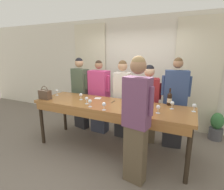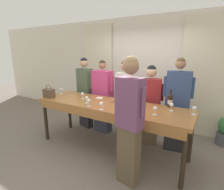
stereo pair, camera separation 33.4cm
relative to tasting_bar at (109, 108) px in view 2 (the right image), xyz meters
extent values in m
plane|color=#70665B|center=(0.00, 0.02, -0.88)|extent=(18.00, 18.00, 0.00)
cube|color=silver|center=(0.00, 1.73, 0.52)|extent=(12.00, 0.06, 2.80)
cube|color=beige|center=(-1.44, 1.66, 0.46)|extent=(1.01, 0.03, 2.69)
cube|color=beige|center=(1.44, 1.66, 0.46)|extent=(1.01, 0.03, 2.69)
cube|color=#9E6633|center=(0.00, 0.02, 0.05)|extent=(3.01, 0.88, 0.06)
cube|color=#9E6633|center=(0.00, -0.40, -0.04)|extent=(2.89, 0.03, 0.12)
cylinder|color=#2D2319|center=(-1.43, -0.34, -0.43)|extent=(0.07, 0.07, 0.91)
cylinder|color=#2D2319|center=(1.43, -0.34, -0.43)|extent=(0.07, 0.07, 0.91)
cylinder|color=#2D2319|center=(-1.43, 0.39, -0.43)|extent=(0.07, 0.07, 0.91)
cylinder|color=#2D2319|center=(1.43, 0.39, -0.43)|extent=(0.07, 0.07, 0.91)
cylinder|color=black|center=(1.02, 0.41, 0.18)|extent=(0.08, 0.08, 0.20)
cone|color=black|center=(1.02, 0.41, 0.30)|extent=(0.08, 0.08, 0.04)
cylinder|color=black|center=(1.02, 0.41, 0.36)|extent=(0.03, 0.03, 0.07)
cylinder|color=beige|center=(1.02, 0.41, 0.17)|extent=(0.08, 0.08, 0.08)
cube|color=brown|center=(-1.37, -0.24, 0.17)|extent=(0.26, 0.12, 0.19)
torus|color=brown|center=(-1.37, -0.24, 0.28)|extent=(0.17, 0.01, 0.17)
cylinder|color=white|center=(-0.40, -0.17, 0.08)|extent=(0.07, 0.07, 0.00)
cylinder|color=white|center=(-0.40, -0.17, 0.12)|extent=(0.01, 0.01, 0.07)
sphere|color=white|center=(-0.40, -0.17, 0.19)|extent=(0.07, 0.07, 0.07)
sphere|color=maroon|center=(-0.40, -0.17, 0.18)|extent=(0.04, 0.04, 0.04)
cylinder|color=white|center=(-0.24, -0.30, 0.08)|extent=(0.07, 0.07, 0.00)
cylinder|color=white|center=(-0.24, -0.30, 0.12)|extent=(0.01, 0.01, 0.07)
sphere|color=white|center=(-0.24, -0.30, 0.19)|extent=(0.07, 0.07, 0.07)
cylinder|color=white|center=(0.56, 0.20, 0.08)|extent=(0.07, 0.07, 0.00)
cylinder|color=white|center=(0.56, 0.20, 0.12)|extent=(0.01, 0.01, 0.07)
sphere|color=white|center=(0.56, 0.20, 0.19)|extent=(0.07, 0.07, 0.07)
cylinder|color=white|center=(1.44, 0.20, 0.08)|extent=(0.07, 0.07, 0.00)
cylinder|color=white|center=(1.44, 0.20, 0.12)|extent=(0.01, 0.01, 0.07)
sphere|color=white|center=(1.44, 0.20, 0.19)|extent=(0.07, 0.07, 0.07)
cylinder|color=white|center=(-0.67, 0.03, 0.08)|extent=(0.07, 0.07, 0.00)
cylinder|color=white|center=(-0.67, 0.03, 0.12)|extent=(0.01, 0.01, 0.07)
sphere|color=white|center=(-0.67, 0.03, 0.19)|extent=(0.07, 0.07, 0.07)
cylinder|color=white|center=(0.48, 0.15, 0.08)|extent=(0.07, 0.07, 0.00)
cylinder|color=white|center=(0.48, 0.15, 0.12)|extent=(0.01, 0.01, 0.07)
sphere|color=white|center=(0.48, 0.15, 0.19)|extent=(0.07, 0.07, 0.07)
sphere|color=maroon|center=(0.48, 0.15, 0.18)|extent=(0.04, 0.04, 0.04)
cylinder|color=white|center=(0.07, -0.35, 0.08)|extent=(0.07, 0.07, 0.00)
cylinder|color=white|center=(0.07, -0.35, 0.12)|extent=(0.01, 0.01, 0.07)
sphere|color=white|center=(0.07, -0.35, 0.19)|extent=(0.07, 0.07, 0.07)
cylinder|color=white|center=(0.92, -0.13, 0.08)|extent=(0.07, 0.07, 0.00)
cylinder|color=white|center=(0.92, -0.13, 0.12)|extent=(0.01, 0.01, 0.07)
sphere|color=white|center=(0.92, -0.13, 0.19)|extent=(0.07, 0.07, 0.07)
cylinder|color=white|center=(1.10, 0.20, 0.08)|extent=(0.07, 0.07, 0.00)
cylinder|color=white|center=(1.10, 0.20, 0.12)|extent=(0.01, 0.01, 0.07)
sphere|color=white|center=(1.10, 0.20, 0.19)|extent=(0.07, 0.07, 0.07)
cylinder|color=white|center=(0.61, 0.03, 0.08)|extent=(0.07, 0.07, 0.00)
cylinder|color=white|center=(0.61, 0.03, 0.12)|extent=(0.01, 0.01, 0.07)
sphere|color=white|center=(0.61, 0.03, 0.19)|extent=(0.07, 0.07, 0.07)
cylinder|color=white|center=(-1.37, 0.11, 0.08)|extent=(0.07, 0.07, 0.00)
cylinder|color=white|center=(-1.37, 0.11, 0.12)|extent=(0.01, 0.01, 0.07)
sphere|color=white|center=(-1.37, 0.11, 0.19)|extent=(0.07, 0.07, 0.07)
sphere|color=maroon|center=(-1.37, 0.11, 0.18)|extent=(0.04, 0.04, 0.04)
cube|color=white|center=(-0.41, 0.27, 0.08)|extent=(0.16, 0.16, 0.00)
cylinder|color=black|center=(0.01, 0.16, 0.09)|extent=(0.01, 0.14, 0.01)
cube|color=#28282D|center=(-1.14, 0.68, -0.46)|extent=(0.41, 0.26, 0.85)
cube|color=#4C5B47|center=(-1.14, 0.68, 0.30)|extent=(0.48, 0.31, 0.67)
sphere|color=tan|center=(-1.14, 0.68, 0.78)|extent=(0.21, 0.21, 0.21)
sphere|color=black|center=(-1.14, 0.68, 0.81)|extent=(0.18, 0.18, 0.18)
cylinder|color=#4C5B47|center=(-0.90, 0.62, 0.35)|extent=(0.08, 0.08, 0.37)
cylinder|color=#4C5B47|center=(-1.37, 0.74, 0.35)|extent=(0.08, 0.08, 0.37)
cube|color=#383D51|center=(-0.60, 0.68, -0.46)|extent=(0.40, 0.25, 0.84)
cube|color=#C63D7A|center=(-0.60, 0.68, 0.29)|extent=(0.47, 0.29, 0.66)
sphere|color=#9E7051|center=(-0.60, 0.68, 0.74)|extent=(0.18, 0.18, 0.18)
sphere|color=#332319|center=(-0.60, 0.68, 0.78)|extent=(0.16, 0.16, 0.16)
cylinder|color=#C63D7A|center=(-0.35, 0.67, 0.34)|extent=(0.07, 0.07, 0.36)
cylinder|color=#C63D7A|center=(-0.85, 0.70, 0.34)|extent=(0.07, 0.07, 0.36)
cube|color=#28282D|center=(-0.02, 0.68, -0.47)|extent=(0.30, 0.22, 0.83)
cube|color=silver|center=(-0.02, 0.68, 0.27)|extent=(0.36, 0.26, 0.66)
sphere|color=tan|center=(-0.02, 0.68, 0.74)|extent=(0.21, 0.21, 0.21)
sphere|color=brown|center=(-0.02, 0.68, 0.77)|extent=(0.18, 0.18, 0.18)
cylinder|color=silver|center=(0.18, 0.69, 0.32)|extent=(0.07, 0.07, 0.36)
cylinder|color=silver|center=(-0.21, 0.67, 0.32)|extent=(0.07, 0.07, 0.36)
cube|color=brown|center=(0.57, 0.68, -0.49)|extent=(0.40, 0.29, 0.78)
cube|color=maroon|center=(0.57, 0.68, 0.21)|extent=(0.47, 0.34, 0.62)
sphere|color=#DBAD89|center=(0.57, 0.68, 0.65)|extent=(0.22, 0.22, 0.22)
sphere|color=black|center=(0.57, 0.68, 0.69)|extent=(0.19, 0.19, 0.19)
cylinder|color=maroon|center=(0.79, 0.74, 0.25)|extent=(0.08, 0.08, 0.34)
cylinder|color=maroon|center=(0.34, 0.63, 0.25)|extent=(0.08, 0.08, 0.34)
cube|color=#28282D|center=(1.10, 0.68, -0.44)|extent=(0.39, 0.23, 0.88)
cube|color=#334775|center=(1.10, 0.68, 0.35)|extent=(0.46, 0.27, 0.70)
sphere|color=#9E7051|center=(1.10, 0.68, 0.83)|extent=(0.18, 0.18, 0.18)
sphere|color=brown|center=(1.10, 0.68, 0.86)|extent=(0.16, 0.16, 0.16)
cylinder|color=#334775|center=(1.33, 0.72, 0.40)|extent=(0.08, 0.08, 0.38)
cylinder|color=#334775|center=(0.86, 0.64, 0.40)|extent=(0.08, 0.08, 0.38)
cube|color=brown|center=(0.71, -0.61, -0.44)|extent=(0.33, 0.23, 0.89)
cube|color=#704266|center=(0.71, -0.61, 0.36)|extent=(0.39, 0.27, 0.70)
sphere|color=#9E7051|center=(0.71, -0.61, 0.86)|extent=(0.22, 0.22, 0.22)
sphere|color=#93754C|center=(0.71, -0.61, 0.90)|extent=(0.19, 0.19, 0.19)
cylinder|color=#704266|center=(0.51, -0.57, 0.41)|extent=(0.08, 0.08, 0.39)
cylinder|color=#704266|center=(0.91, -0.64, 0.41)|extent=(0.08, 0.08, 0.39)
cylinder|color=#4C4C51|center=(1.96, 1.41, -0.75)|extent=(0.28, 0.28, 0.27)
camera|label=1|loc=(1.38, -2.83, 1.04)|focal=28.00mm
camera|label=2|loc=(1.67, -2.67, 1.04)|focal=28.00mm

